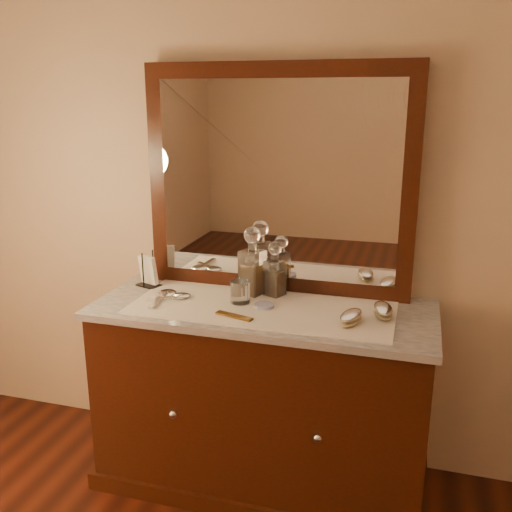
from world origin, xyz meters
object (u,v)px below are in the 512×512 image
(dresser_cabinet, at_px, (262,399))
(comb, at_px, (234,316))
(pin_dish, at_px, (264,306))
(napkin_rack, at_px, (148,272))
(mirror_frame, at_px, (278,181))
(brush_far, at_px, (383,310))
(brush_near, at_px, (351,317))
(decanter_right, at_px, (275,275))
(decanter_left, at_px, (252,268))
(hand_mirror_outer, at_px, (164,295))
(hand_mirror_inner, at_px, (176,296))

(dresser_cabinet, height_order, comb, comb)
(pin_dish, xyz_separation_m, napkin_rack, (-0.60, 0.12, 0.06))
(mirror_frame, distance_m, brush_far, 0.72)
(brush_far, bearing_deg, brush_near, -136.01)
(decanter_right, bearing_deg, mirror_frame, 98.66)
(comb, height_order, decanter_left, decanter_left)
(dresser_cabinet, relative_size, comb, 8.46)
(decanter_left, relative_size, hand_mirror_outer, 1.33)
(brush_near, height_order, hand_mirror_outer, brush_near)
(pin_dish, distance_m, hand_mirror_inner, 0.40)
(mirror_frame, relative_size, napkin_rack, 7.17)
(comb, distance_m, decanter_left, 0.31)
(napkin_rack, distance_m, brush_near, 0.99)
(mirror_frame, bearing_deg, brush_near, -40.72)
(mirror_frame, relative_size, pin_dish, 14.68)
(brush_near, bearing_deg, hand_mirror_outer, 175.61)
(pin_dish, height_order, decanter_left, decanter_left)
(comb, relative_size, decanter_left, 0.54)
(decanter_left, distance_m, hand_mirror_inner, 0.36)
(decanter_left, distance_m, decanter_right, 0.10)
(pin_dish, height_order, napkin_rack, napkin_rack)
(decanter_left, height_order, brush_near, decanter_left)
(pin_dish, bearing_deg, napkin_rack, 168.18)
(comb, bearing_deg, hand_mirror_outer, 175.36)
(pin_dish, bearing_deg, brush_near, -10.49)
(brush_far, xyz_separation_m, hand_mirror_inner, (-0.89, -0.05, -0.01))
(brush_far, relative_size, hand_mirror_inner, 0.94)
(napkin_rack, bearing_deg, hand_mirror_outer, -42.69)
(decanter_right, bearing_deg, brush_far, -13.56)
(dresser_cabinet, height_order, mirror_frame, mirror_frame)
(dresser_cabinet, distance_m, mirror_frame, 0.97)
(dresser_cabinet, relative_size, brush_near, 8.12)
(decanter_left, bearing_deg, brush_far, -10.70)
(mirror_frame, xyz_separation_m, comb, (-0.08, -0.40, -0.49))
(decanter_left, xyz_separation_m, brush_far, (0.58, -0.11, -0.10))
(dresser_cabinet, distance_m, napkin_rack, 0.78)
(dresser_cabinet, height_order, brush_far, brush_far)
(mirror_frame, relative_size, comb, 7.25)
(comb, distance_m, hand_mirror_inner, 0.34)
(pin_dish, bearing_deg, comb, -121.83)
(comb, relative_size, hand_mirror_inner, 0.89)
(comb, bearing_deg, decanter_right, 88.46)
(brush_far, bearing_deg, comb, -162.28)
(napkin_rack, xyz_separation_m, hand_mirror_inner, (0.20, -0.13, -0.06))
(mirror_frame, distance_m, pin_dish, 0.55)
(napkin_rack, bearing_deg, pin_dish, -11.82)
(pin_dish, distance_m, comb, 0.16)
(decanter_left, bearing_deg, hand_mirror_inner, -152.77)
(mirror_frame, bearing_deg, napkin_rack, -167.04)
(decanter_right, height_order, brush_near, decanter_right)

